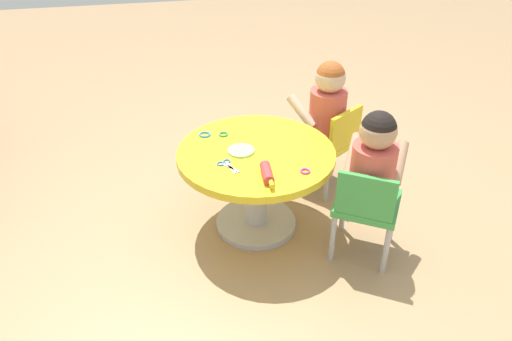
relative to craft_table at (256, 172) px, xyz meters
name	(u,v)px	position (x,y,z in m)	size (l,w,h in m)	color
ground_plane	(256,224)	(0.00, 0.00, -0.35)	(10.00, 10.00, 0.00)	tan
craft_table	(256,172)	(0.00, 0.00, 0.00)	(0.80, 0.80, 0.47)	silver
child_chair_left	(366,206)	(-0.34, -0.47, -0.04)	(0.41, 0.41, 0.54)	#B7B7BC
seated_child_left	(374,162)	(-0.31, -0.49, 0.18)	(0.44, 0.41, 0.51)	#3F4772
child_chair_right	(330,142)	(0.29, -0.50, -0.04)	(0.42, 0.42, 0.54)	#B7B7BC
seated_child_right	(327,105)	(0.33, -0.48, 0.18)	(0.44, 0.41, 0.51)	#3F4772
rolling_pin	(267,173)	(-0.25, 0.00, 0.15)	(0.23, 0.06, 0.05)	#D83F3F
craft_scissors	(227,165)	(-0.11, 0.17, 0.13)	(0.14, 0.11, 0.01)	silver
playdough_blob_0	(241,151)	(0.01, 0.08, 0.13)	(0.14, 0.14, 0.01)	#B2E58C
cookie_cutter_0	(205,134)	(0.21, 0.23, 0.13)	(0.06, 0.06, 0.01)	#3F99D8
cookie_cutter_1	(223,134)	(0.20, 0.14, 0.13)	(0.05, 0.05, 0.01)	#4CB259
cookie_cutter_2	(305,171)	(-0.24, -0.19, 0.13)	(0.05, 0.05, 0.01)	#D83FA5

